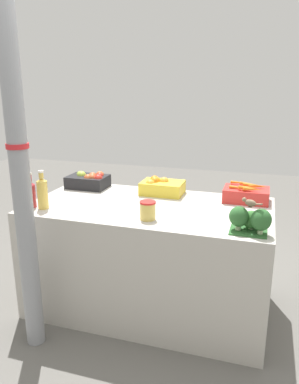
{
  "coord_description": "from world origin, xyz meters",
  "views": [
    {
      "loc": [
        0.79,
        -2.51,
        1.7
      ],
      "look_at": [
        0.0,
        0.0,
        0.94
      ],
      "focal_mm": 35.0,
      "sensor_mm": 36.0,
      "label": 1
    }
  ],
  "objects": [
    {
      "name": "broccoli_pile",
      "position": [
        0.74,
        -0.32,
        0.92
      ],
      "size": [
        0.25,
        0.18,
        0.16
      ],
      "color": "#2D602D",
      "rests_on": "market_table"
    },
    {
      "name": "sparrow_bird",
      "position": [
        0.72,
        -0.33,
        1.03
      ],
      "size": [
        0.13,
        0.07,
        0.05
      ],
      "rotation": [
        0.0,
        0.0,
        2.68
      ],
      "color": "#4C3D2D",
      "rests_on": "broccoli_pile"
    },
    {
      "name": "apple_crate",
      "position": [
        -0.65,
        0.31,
        0.9
      ],
      "size": [
        0.33,
        0.24,
        0.14
      ],
      "color": "black",
      "rests_on": "market_table"
    },
    {
      "name": "market_table",
      "position": [
        0.0,
        0.0,
        0.42
      ],
      "size": [
        1.77,
        0.94,
        0.84
      ],
      "primitive_type": "cube",
      "color": "#B7B2A8",
      "rests_on": "ground_plane"
    },
    {
      "name": "orange_crate",
      "position": [
        0.0,
        0.31,
        0.9
      ],
      "size": [
        0.33,
        0.24,
        0.14
      ],
      "color": "gold",
      "rests_on": "market_table"
    },
    {
      "name": "ground_plane",
      "position": [
        0.0,
        0.0,
        0.0
      ],
      "size": [
        10.0,
        10.0,
        0.0
      ],
      "primitive_type": "plane",
      "color": "#605E59"
    },
    {
      "name": "pickle_jar",
      "position": [
        0.08,
        -0.29,
        0.9
      ],
      "size": [
        0.11,
        0.11,
        0.12
      ],
      "color": "#DBBC56",
      "rests_on": "market_table"
    },
    {
      "name": "juice_bottle_golden",
      "position": [
        -0.7,
        -0.3,
        0.96
      ],
      "size": [
        0.07,
        0.07,
        0.28
      ],
      "color": "gold",
      "rests_on": "market_table"
    },
    {
      "name": "support_pole",
      "position": [
        -0.61,
        -0.65,
        1.32
      ],
      "size": [
        0.13,
        0.13,
        2.64
      ],
      "color": "gray",
      "rests_on": "ground_plane"
    },
    {
      "name": "juice_bottle_ruby",
      "position": [
        -0.8,
        -0.3,
        0.94
      ],
      "size": [
        0.07,
        0.07,
        0.26
      ],
      "color": "#B2333D",
      "rests_on": "market_table"
    },
    {
      "name": "carrot_crate",
      "position": [
        0.68,
        0.31,
        0.9
      ],
      "size": [
        0.33,
        0.24,
        0.14
      ],
      "color": "red",
      "rests_on": "market_table"
    }
  ]
}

